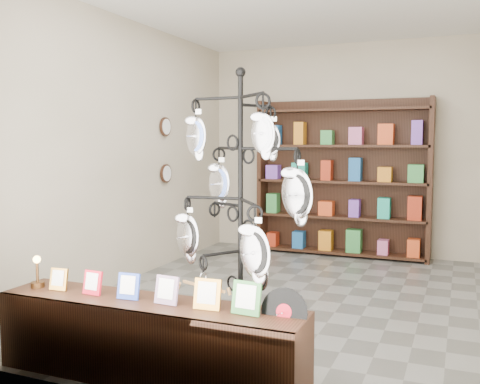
# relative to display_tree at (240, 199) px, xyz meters

# --- Properties ---
(ground) EXTENTS (5.00, 5.00, 0.00)m
(ground) POSITION_rel_display_tree_xyz_m (-0.18, 1.86, -1.21)
(ground) COLOR slate
(ground) RESTS_ON ground
(room_envelope) EXTENTS (5.00, 5.00, 5.00)m
(room_envelope) POSITION_rel_display_tree_xyz_m (-0.18, 1.86, 0.64)
(room_envelope) COLOR beige
(room_envelope) RESTS_ON ground
(display_tree) EXTENTS (1.16, 1.16, 2.10)m
(display_tree) POSITION_rel_display_tree_xyz_m (0.00, 0.00, 0.00)
(display_tree) COLOR black
(display_tree) RESTS_ON ground
(front_shelf) EXTENTS (2.18, 0.46, 0.77)m
(front_shelf) POSITION_rel_display_tree_xyz_m (-0.53, -0.34, -0.94)
(front_shelf) COLOR black
(front_shelf) RESTS_ON ground
(back_shelving) EXTENTS (2.42, 0.36, 2.20)m
(back_shelving) POSITION_rel_display_tree_xyz_m (-0.18, 4.15, -0.18)
(back_shelving) COLOR black
(back_shelving) RESTS_ON ground
(wall_clocks) EXTENTS (0.03, 0.24, 0.84)m
(wall_clocks) POSITION_rel_display_tree_xyz_m (-2.15, 2.66, 0.29)
(wall_clocks) COLOR black
(wall_clocks) RESTS_ON ground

